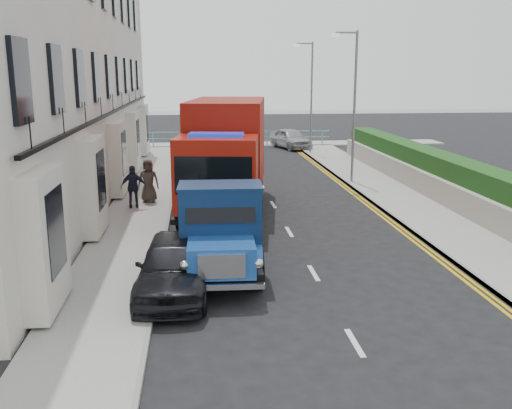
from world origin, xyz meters
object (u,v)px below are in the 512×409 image
lamp_mid (352,98)px  parked_car_front (174,265)px  lamp_far (310,91)px  red_lorry (226,153)px  bedford_lorry (221,235)px

lamp_mid → parked_car_front: bearing=-120.9°
lamp_far → parked_car_front: bearing=-108.7°
parked_car_front → red_lorry: bearing=81.8°
bedford_lorry → parked_car_front: 1.57m
bedford_lorry → lamp_mid: bearing=63.0°
bedford_lorry → red_lorry: red_lorry is taller
lamp_mid → bedford_lorry: lamp_mid is taller
lamp_mid → lamp_far: size_ratio=1.00×
lamp_mid → red_lorry: bearing=-143.0°
bedford_lorry → lamp_far: bearing=75.1°
red_lorry → parked_car_front: (-1.69, -8.41, -1.50)m
bedford_lorry → parked_car_front: bearing=-138.4°
bedford_lorry → red_lorry: (0.53, 7.45, 1.08)m
lamp_far → red_lorry: bearing=-112.6°
bedford_lorry → red_lorry: size_ratio=0.64×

